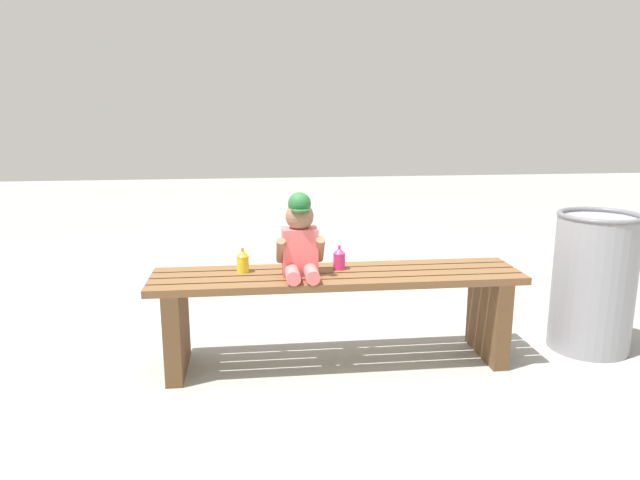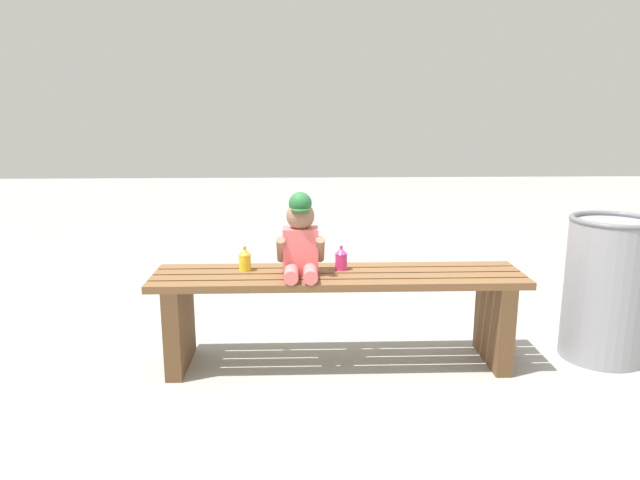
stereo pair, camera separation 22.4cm
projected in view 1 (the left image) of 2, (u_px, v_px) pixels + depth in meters
The scene contains 6 objects.
ground_plane at pixel (337, 362), 3.03m from camera, with size 16.00×16.00×0.00m, color #999993.
park_bench at pixel (337, 301), 2.95m from camera, with size 1.83×0.40×0.48m.
child_figure at pixel (300, 240), 2.84m from camera, with size 0.23×0.27×0.40m.
sippy_cup_left at pixel (243, 261), 2.92m from camera, with size 0.06×0.06×0.12m.
sippy_cup_right at pixel (339, 258), 2.97m from camera, with size 0.06×0.06×0.12m.
trash_bin at pixel (594, 281), 3.13m from camera, with size 0.43×0.43×0.74m.
Camera 1 is at (-0.41, -2.78, 1.28)m, focal length 33.14 mm.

